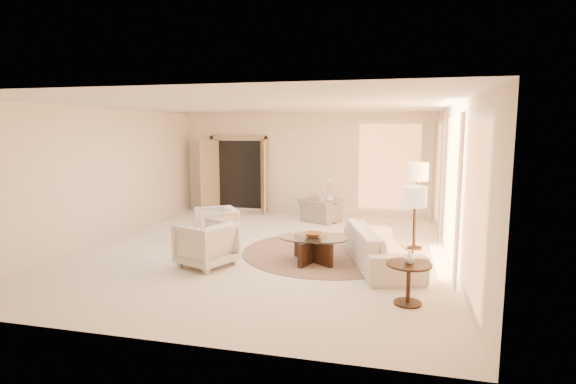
% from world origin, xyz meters
% --- Properties ---
extents(room, '(7.04, 8.04, 2.83)m').
position_xyz_m(room, '(0.00, 0.00, 1.40)').
color(room, silver).
rests_on(room, ground).
extents(windows_right, '(0.10, 6.40, 2.40)m').
position_xyz_m(windows_right, '(3.45, 0.10, 1.35)').
color(windows_right, '#FFAF66').
rests_on(windows_right, room).
extents(window_back_corner, '(1.70, 0.10, 2.40)m').
position_xyz_m(window_back_corner, '(2.30, 3.95, 1.35)').
color(window_back_corner, '#FFAF66').
rests_on(window_back_corner, room).
extents(curtains_right, '(0.06, 5.20, 2.60)m').
position_xyz_m(curtains_right, '(3.40, 1.00, 1.30)').
color(curtains_right, tan).
rests_on(curtains_right, room).
extents(french_doors, '(1.95, 0.66, 2.16)m').
position_xyz_m(french_doors, '(-1.90, 3.82, 1.07)').
color(french_doors, tan).
rests_on(french_doors, room).
extents(area_rug, '(3.97, 3.97, 0.01)m').
position_xyz_m(area_rug, '(1.26, 0.06, 0.01)').
color(area_rug, '#483026').
rests_on(area_rug, room).
extents(sofa, '(1.51, 2.45, 0.67)m').
position_xyz_m(sofa, '(2.29, -0.55, 0.33)').
color(sofa, beige).
rests_on(sofa, room).
extents(armchair_left, '(1.06, 1.07, 0.81)m').
position_xyz_m(armchair_left, '(-1.11, 0.27, 0.41)').
color(armchair_left, beige).
rests_on(armchair_left, room).
extents(armchair_right, '(1.04, 1.06, 0.85)m').
position_xyz_m(armchair_right, '(-0.64, -1.29, 0.43)').
color(armchair_right, beige).
rests_on(armchair_right, room).
extents(accent_chair, '(1.07, 0.94, 0.79)m').
position_xyz_m(accent_chair, '(0.64, 2.91, 0.40)').
color(accent_chair, gray).
rests_on(accent_chair, room).
extents(coffee_table, '(1.58, 1.58, 0.46)m').
position_xyz_m(coffee_table, '(1.11, -0.63, 0.29)').
color(coffee_table, black).
rests_on(coffee_table, room).
extents(end_table, '(0.60, 0.60, 0.57)m').
position_xyz_m(end_table, '(2.71, -2.22, 0.39)').
color(end_table, black).
rests_on(end_table, room).
extents(side_table, '(0.46, 0.46, 0.53)m').
position_xyz_m(side_table, '(0.88, 2.78, 0.32)').
color(side_table, black).
rests_on(side_table, room).
extents(floor_lamp_near, '(0.42, 0.42, 1.71)m').
position_xyz_m(floor_lamp_near, '(2.90, 0.76, 1.46)').
color(floor_lamp_near, black).
rests_on(floor_lamp_near, room).
extents(floor_lamp_far, '(0.36, 0.36, 1.49)m').
position_xyz_m(floor_lamp_far, '(2.79, -1.26, 1.27)').
color(floor_lamp_far, black).
rests_on(floor_lamp_far, room).
extents(bowl, '(0.32, 0.32, 0.08)m').
position_xyz_m(bowl, '(1.11, -0.63, 0.50)').
color(bowl, brown).
rests_on(bowl, coffee_table).
extents(end_vase, '(0.19, 0.19, 0.15)m').
position_xyz_m(end_vase, '(2.71, -2.22, 0.64)').
color(end_vase, silver).
rests_on(end_vase, end_table).
extents(side_vase, '(0.24, 0.24, 0.22)m').
position_xyz_m(side_vase, '(0.88, 2.78, 0.64)').
color(side_vase, silver).
rests_on(side_vase, side_table).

